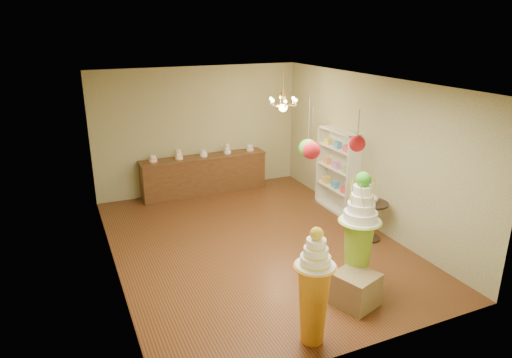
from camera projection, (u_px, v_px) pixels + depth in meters
name	position (u px, v px, depth m)	size (l,w,h in m)	color
floor	(254.00, 243.00, 8.59)	(6.50, 6.50, 0.00)	#542E16
ceiling	(253.00, 82.00, 7.62)	(6.50, 6.50, 0.00)	silver
wall_back	(199.00, 130.00, 10.91)	(5.00, 0.04, 3.00)	tan
wall_front	(366.00, 244.00, 5.29)	(5.00, 0.04, 3.00)	tan
wall_left	(108.00, 187.00, 7.14)	(0.04, 6.50, 3.00)	tan
wall_right	(369.00, 152.00, 9.07)	(0.04, 6.50, 3.00)	tan
pedestal_green	(358.00, 242.00, 6.79)	(0.76, 0.76, 1.94)	#83B227
pedestal_orange	(314.00, 295.00, 5.74)	(0.60, 0.60, 1.62)	orange
burlap_riser	(356.00, 289.00, 6.64)	(0.56, 0.56, 0.51)	#8E784E
sideboard	(204.00, 174.00, 11.00)	(3.04, 0.54, 1.16)	#54321A
shelving_unit	(337.00, 170.00, 9.89)	(0.33, 1.20, 1.80)	beige
round_table	(371.00, 216.00, 8.59)	(0.74, 0.74, 0.76)	black
vase	(373.00, 197.00, 8.47)	(0.19, 0.19, 0.20)	beige
pom_red_left	(311.00, 150.00, 5.77)	(0.23, 0.23, 0.72)	#453D31
pom_green_mid	(308.00, 148.00, 6.55)	(0.27, 0.27, 0.91)	#453D31
pom_red_right	(357.00, 144.00, 5.28)	(0.19, 0.19, 0.49)	#453D31
chandelier	(283.00, 105.00, 9.56)	(0.75, 0.75, 0.85)	#EBA953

